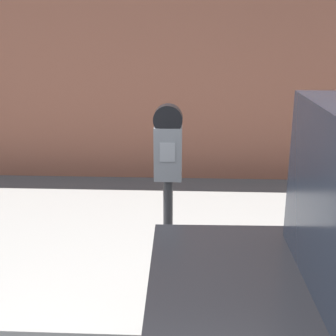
% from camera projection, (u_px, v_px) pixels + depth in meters
% --- Properties ---
extents(sidewalk, '(24.00, 2.80, 0.12)m').
position_uv_depth(sidewalk, '(234.00, 249.00, 4.50)').
color(sidewalk, '#9E9B96').
rests_on(sidewalk, ground_plane).
extents(building_facade, '(24.00, 0.30, 4.82)m').
position_uv_depth(building_facade, '(226.00, 0.00, 6.07)').
color(building_facade, '#935642').
rests_on(building_facade, ground_plane).
extents(parking_meter, '(0.20, 0.14, 1.52)m').
position_uv_depth(parking_meter, '(168.00, 170.00, 3.22)').
color(parking_meter, '#2D2D30').
rests_on(parking_meter, sidewalk).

